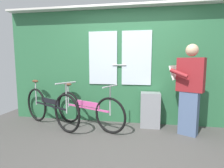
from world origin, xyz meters
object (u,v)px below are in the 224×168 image
at_px(passenger_reading_newspaper, 189,88).
at_px(trash_bin_by_wall, 150,110).
at_px(bicycle_near_door, 87,110).
at_px(bicycle_leaning_behind, 50,107).

xyz_separation_m(passenger_reading_newspaper, trash_bin_by_wall, (-0.65, 0.28, -0.50)).
relative_size(passenger_reading_newspaper, trash_bin_by_wall, 2.30).
bearing_deg(trash_bin_by_wall, bicycle_near_door, -168.98).
xyz_separation_m(bicycle_leaning_behind, trash_bin_by_wall, (1.99, 0.30, -0.04)).
distance_m(bicycle_near_door, bicycle_leaning_behind, 0.76).
bearing_deg(passenger_reading_newspaper, trash_bin_by_wall, 5.07).
height_order(passenger_reading_newspaper, trash_bin_by_wall, passenger_reading_newspaper).
height_order(bicycle_near_door, passenger_reading_newspaper, passenger_reading_newspaper).
xyz_separation_m(bicycle_near_door, trash_bin_by_wall, (1.23, 0.24, -0.01)).
bearing_deg(bicycle_leaning_behind, passenger_reading_newspaper, 29.19).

